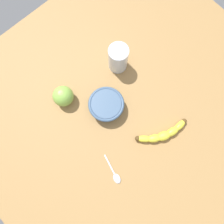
{
  "coord_description": "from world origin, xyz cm",
  "views": [
    {
      "loc": [
        7.96,
        -17.56,
        78.91
      ],
      "look_at": [
        -3.97,
        -6.59,
        5.0
      ],
      "focal_mm": 32.53,
      "sensor_mm": 36.0,
      "label": 1
    }
  ],
  "objects_px": {
    "smoothie_glass": "(118,59)",
    "banana": "(163,134)",
    "teaspoon": "(116,177)",
    "ceramic_bowl": "(106,105)",
    "green_apple_fruit": "(63,96)"
  },
  "relations": [
    {
      "from": "smoothie_glass",
      "to": "banana",
      "type": "bearing_deg",
      "value": -12.41
    },
    {
      "from": "smoothie_glass",
      "to": "teaspoon",
      "type": "relative_size",
      "value": 1.02
    },
    {
      "from": "banana",
      "to": "ceramic_bowl",
      "type": "relative_size",
      "value": 1.45
    },
    {
      "from": "ceramic_bowl",
      "to": "green_apple_fruit",
      "type": "bearing_deg",
      "value": -144.18
    },
    {
      "from": "ceramic_bowl",
      "to": "banana",
      "type": "bearing_deg",
      "value": 20.36
    },
    {
      "from": "smoothie_glass",
      "to": "ceramic_bowl",
      "type": "height_order",
      "value": "smoothie_glass"
    },
    {
      "from": "ceramic_bowl",
      "to": "green_apple_fruit",
      "type": "height_order",
      "value": "green_apple_fruit"
    },
    {
      "from": "green_apple_fruit",
      "to": "ceramic_bowl",
      "type": "bearing_deg",
      "value": 35.82
    },
    {
      "from": "ceramic_bowl",
      "to": "teaspoon",
      "type": "distance_m",
      "value": 0.26
    },
    {
      "from": "banana",
      "to": "smoothie_glass",
      "type": "distance_m",
      "value": 0.33
    },
    {
      "from": "banana",
      "to": "green_apple_fruit",
      "type": "bearing_deg",
      "value": 139.13
    },
    {
      "from": "green_apple_fruit",
      "to": "smoothie_glass",
      "type": "bearing_deg",
      "value": 82.36
    },
    {
      "from": "banana",
      "to": "ceramic_bowl",
      "type": "height_order",
      "value": "ceramic_bowl"
    },
    {
      "from": "green_apple_fruit",
      "to": "teaspoon",
      "type": "bearing_deg",
      "value": -8.64
    },
    {
      "from": "teaspoon",
      "to": "ceramic_bowl",
      "type": "bearing_deg",
      "value": 159.52
    }
  ]
}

